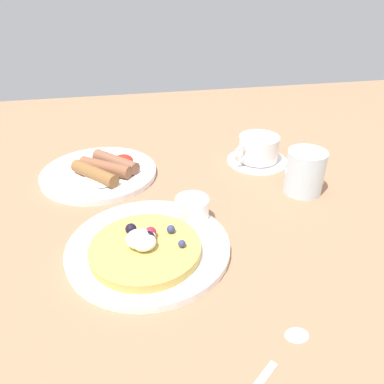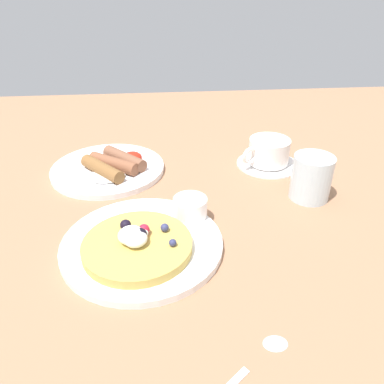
{
  "view_description": "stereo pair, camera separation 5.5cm",
  "coord_description": "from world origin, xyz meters",
  "px_view_note": "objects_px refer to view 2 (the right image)",
  "views": [
    {
      "loc": [
        -0.1,
        -0.48,
        0.36
      ],
      "look_at": [
        0.01,
        0.04,
        0.04
      ],
      "focal_mm": 35.13,
      "sensor_mm": 36.0,
      "label": 1
    },
    {
      "loc": [
        -0.04,
        -0.49,
        0.36
      ],
      "look_at": [
        0.01,
        0.04,
        0.04
      ],
      "focal_mm": 35.13,
      "sensor_mm": 36.0,
      "label": 2
    }
  ],
  "objects_px": {
    "syrup_ramekin": "(190,207)",
    "water_glass": "(311,178)",
    "breakfast_plate": "(108,169)",
    "coffee_cup": "(269,151)",
    "coffee_saucer": "(268,163)",
    "pancake_plate": "(142,244)",
    "teaspoon": "(257,361)"
  },
  "relations": [
    {
      "from": "syrup_ramekin",
      "to": "teaspoon",
      "type": "relative_size",
      "value": 0.45
    },
    {
      "from": "syrup_ramekin",
      "to": "coffee_saucer",
      "type": "distance_m",
      "value": 0.26
    },
    {
      "from": "syrup_ramekin",
      "to": "teaspoon",
      "type": "height_order",
      "value": "syrup_ramekin"
    },
    {
      "from": "syrup_ramekin",
      "to": "coffee_cup",
      "type": "distance_m",
      "value": 0.26
    },
    {
      "from": "pancake_plate",
      "to": "teaspoon",
      "type": "relative_size",
      "value": 1.95
    },
    {
      "from": "pancake_plate",
      "to": "breakfast_plate",
      "type": "distance_m",
      "value": 0.26
    },
    {
      "from": "breakfast_plate",
      "to": "water_glass",
      "type": "relative_size",
      "value": 2.81
    },
    {
      "from": "pancake_plate",
      "to": "breakfast_plate",
      "type": "bearing_deg",
      "value": 106.65
    },
    {
      "from": "coffee_saucer",
      "to": "coffee_cup",
      "type": "bearing_deg",
      "value": -152.99
    },
    {
      "from": "syrup_ramekin",
      "to": "coffee_saucer",
      "type": "bearing_deg",
      "value": 46.37
    },
    {
      "from": "coffee_cup",
      "to": "teaspoon",
      "type": "relative_size",
      "value": 0.86
    },
    {
      "from": "teaspoon",
      "to": "breakfast_plate",
      "type": "bearing_deg",
      "value": 113.81
    },
    {
      "from": "coffee_saucer",
      "to": "water_glass",
      "type": "height_order",
      "value": "water_glass"
    },
    {
      "from": "pancake_plate",
      "to": "coffee_saucer",
      "type": "distance_m",
      "value": 0.36
    },
    {
      "from": "pancake_plate",
      "to": "coffee_saucer",
      "type": "bearing_deg",
      "value": 44.06
    },
    {
      "from": "syrup_ramekin",
      "to": "coffee_cup",
      "type": "xyz_separation_m",
      "value": [
        0.18,
        0.19,
        0.01
      ]
    },
    {
      "from": "coffee_cup",
      "to": "breakfast_plate",
      "type": "bearing_deg",
      "value": 179.73
    },
    {
      "from": "pancake_plate",
      "to": "coffee_saucer",
      "type": "height_order",
      "value": "pancake_plate"
    },
    {
      "from": "teaspoon",
      "to": "coffee_cup",
      "type": "bearing_deg",
      "value": 73.76
    },
    {
      "from": "teaspoon",
      "to": "pancake_plate",
      "type": "bearing_deg",
      "value": 121.69
    },
    {
      "from": "pancake_plate",
      "to": "water_glass",
      "type": "height_order",
      "value": "water_glass"
    },
    {
      "from": "breakfast_plate",
      "to": "coffee_saucer",
      "type": "relative_size",
      "value": 1.76
    },
    {
      "from": "syrup_ramekin",
      "to": "water_glass",
      "type": "relative_size",
      "value": 0.68
    },
    {
      "from": "syrup_ramekin",
      "to": "breakfast_plate",
      "type": "bearing_deg",
      "value": 128.54
    },
    {
      "from": "syrup_ramekin",
      "to": "breakfast_plate",
      "type": "xyz_separation_m",
      "value": [
        -0.15,
        0.19,
        -0.02
      ]
    },
    {
      "from": "coffee_cup",
      "to": "teaspoon",
      "type": "xyz_separation_m",
      "value": [
        -0.13,
        -0.45,
        -0.03
      ]
    },
    {
      "from": "coffee_cup",
      "to": "pancake_plate",
      "type": "bearing_deg",
      "value": -135.87
    },
    {
      "from": "coffee_saucer",
      "to": "coffee_cup",
      "type": "distance_m",
      "value": 0.03
    },
    {
      "from": "breakfast_plate",
      "to": "teaspoon",
      "type": "bearing_deg",
      "value": -66.19
    },
    {
      "from": "pancake_plate",
      "to": "syrup_ramekin",
      "type": "distance_m",
      "value": 0.1
    },
    {
      "from": "water_glass",
      "to": "coffee_cup",
      "type": "bearing_deg",
      "value": 107.06
    },
    {
      "from": "breakfast_plate",
      "to": "coffee_cup",
      "type": "height_order",
      "value": "coffee_cup"
    }
  ]
}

